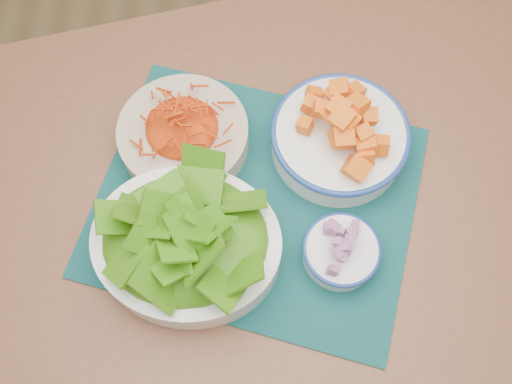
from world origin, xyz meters
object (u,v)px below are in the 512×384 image
at_px(squash_bowl, 341,132).
at_px(carrot_bowl, 183,132).
at_px(table, 289,215).
at_px(placemat, 256,200).
at_px(lettuce_bowl, 186,240).
at_px(onion_bowl, 341,251).

bearing_deg(squash_bowl, carrot_bowl, 179.09).
relative_size(table, placemat, 2.91).
height_order(table, lettuce_bowl, lettuce_bowl).
distance_m(squash_bowl, onion_bowl, 0.19).
xyz_separation_m(carrot_bowl, lettuce_bowl, (0.02, -0.19, 0.02)).
distance_m(carrot_bowl, onion_bowl, 0.32).
bearing_deg(onion_bowl, lettuce_bowl, 179.28).
relative_size(placemat, onion_bowl, 4.17).
bearing_deg(lettuce_bowl, onion_bowl, 6.02).
height_order(placemat, lettuce_bowl, lettuce_bowl).
xyz_separation_m(table, squash_bowl, (0.08, 0.09, 0.15)).
xyz_separation_m(squash_bowl, onion_bowl, (-0.00, -0.19, -0.02)).
bearing_deg(carrot_bowl, onion_bowl, -37.73).
relative_size(carrot_bowl, squash_bowl, 1.08).
bearing_deg(placemat, carrot_bowl, 154.87).
relative_size(placemat, carrot_bowl, 2.04).
bearing_deg(table, squash_bowl, 33.42).
distance_m(carrot_bowl, squash_bowl, 0.26).
bearing_deg(squash_bowl, onion_bowl, -91.11).
relative_size(squash_bowl, lettuce_bowl, 0.74).
relative_size(placemat, squash_bowl, 2.20).
xyz_separation_m(placemat, squash_bowl, (0.14, 0.10, 0.06)).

